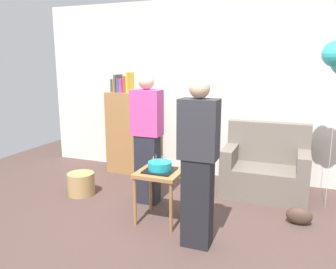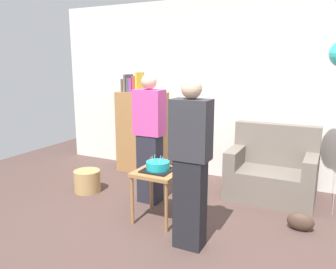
% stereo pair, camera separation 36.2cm
% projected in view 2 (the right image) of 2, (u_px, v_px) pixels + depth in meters
% --- Properties ---
extents(ground_plane, '(8.00, 8.00, 0.00)m').
position_uv_depth(ground_plane, '(169.00, 233.00, 3.55)').
color(ground_plane, '#4C3833').
extents(wall_back, '(6.00, 0.10, 2.70)m').
position_uv_depth(wall_back, '(230.00, 90.00, 5.06)').
color(wall_back, silver).
rests_on(wall_back, ground_plane).
extents(couch, '(1.10, 0.70, 0.96)m').
position_uv_depth(couch, '(272.00, 173.00, 4.44)').
color(couch, '#6B6056').
rests_on(couch, ground_plane).
extents(bookshelf, '(0.80, 0.36, 1.61)m').
position_uv_depth(bookshelf, '(142.00, 131.00, 5.48)').
color(bookshelf, olive).
rests_on(bookshelf, ground_plane).
extents(side_table, '(0.48, 0.48, 0.59)m').
position_uv_depth(side_table, '(158.00, 178.00, 3.76)').
color(side_table, olive).
rests_on(side_table, ground_plane).
extents(birthday_cake, '(0.32, 0.32, 0.16)m').
position_uv_depth(birthday_cake, '(158.00, 166.00, 3.73)').
color(birthday_cake, black).
rests_on(birthday_cake, side_table).
extents(person_blowing_candles, '(0.36, 0.22, 1.63)m').
position_uv_depth(person_blowing_candles, '(150.00, 138.00, 4.21)').
color(person_blowing_candles, '#23232D').
rests_on(person_blowing_candles, ground_plane).
extents(person_holding_cake, '(0.36, 0.22, 1.63)m').
position_uv_depth(person_holding_cake, '(191.00, 164.00, 3.14)').
color(person_holding_cake, black).
rests_on(person_holding_cake, ground_plane).
extents(wicker_basket, '(0.36, 0.36, 0.30)m').
position_uv_depth(wicker_basket, '(87.00, 181.00, 4.69)').
color(wicker_basket, '#A88451').
rests_on(wicker_basket, ground_plane).
extents(handbag, '(0.28, 0.14, 0.20)m').
position_uv_depth(handbag, '(301.00, 222.00, 3.60)').
color(handbag, '#473328').
rests_on(handbag, ground_plane).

